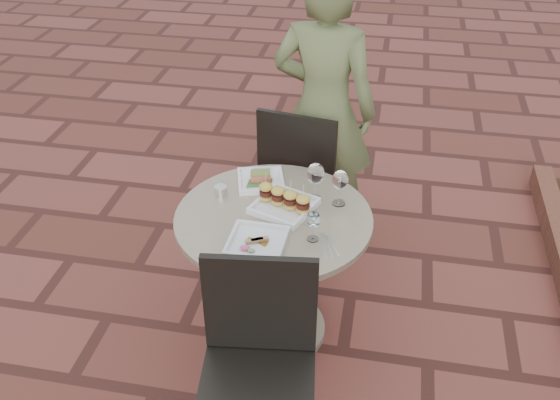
% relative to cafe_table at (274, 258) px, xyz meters
% --- Properties ---
extents(ground, '(60.00, 60.00, 0.00)m').
position_rel_cafe_table_xyz_m(ground, '(-0.05, -0.08, -0.48)').
color(ground, brown).
rests_on(ground, ground).
extents(cafe_table, '(0.90, 0.90, 0.73)m').
position_rel_cafe_table_xyz_m(cafe_table, '(0.00, 0.00, 0.00)').
color(cafe_table, gray).
rests_on(cafe_table, ground).
extents(chair_far, '(0.51, 0.51, 0.93)m').
position_rel_cafe_table_xyz_m(chair_far, '(0.02, 0.72, 0.07)').
color(chair_far, black).
rests_on(chair_far, ground).
extents(chair_near, '(0.49, 0.49, 0.93)m').
position_rel_cafe_table_xyz_m(chair_near, '(0.07, -0.64, 0.07)').
color(chair_near, black).
rests_on(chair_near, ground).
extents(diner, '(0.66, 0.49, 1.65)m').
position_rel_cafe_table_xyz_m(diner, '(0.10, 0.92, 0.34)').
color(diner, '#515B32').
rests_on(diner, ground).
extents(plate_salmon, '(0.27, 0.27, 0.06)m').
position_rel_cafe_table_xyz_m(plate_salmon, '(-0.12, 0.26, 0.26)').
color(plate_salmon, silver).
rests_on(plate_salmon, cafe_table).
extents(plate_sliders, '(0.32, 0.32, 0.16)m').
position_rel_cafe_table_xyz_m(plate_sliders, '(0.04, 0.07, 0.29)').
color(plate_sliders, silver).
rests_on(plate_sliders, cafe_table).
extents(plate_tuna, '(0.25, 0.25, 0.03)m').
position_rel_cafe_table_xyz_m(plate_tuna, '(-0.03, -0.22, 0.26)').
color(plate_tuna, silver).
rests_on(plate_tuna, cafe_table).
extents(wine_glass_right, '(0.06, 0.06, 0.14)m').
position_rel_cafe_table_xyz_m(wine_glass_right, '(0.20, -0.14, 0.35)').
color(wine_glass_right, white).
rests_on(wine_glass_right, cafe_table).
extents(wine_glass_mid, '(0.08, 0.08, 0.19)m').
position_rel_cafe_table_xyz_m(wine_glass_mid, '(0.16, 0.17, 0.38)').
color(wine_glass_mid, white).
rests_on(wine_glass_mid, cafe_table).
extents(wine_glass_far, '(0.08, 0.08, 0.18)m').
position_rel_cafe_table_xyz_m(wine_glass_far, '(0.28, 0.15, 0.37)').
color(wine_glass_far, white).
rests_on(wine_glass_far, cafe_table).
extents(steel_ramekin, '(0.06, 0.06, 0.05)m').
position_rel_cafe_table_xyz_m(steel_ramekin, '(-0.28, 0.12, 0.27)').
color(steel_ramekin, silver).
rests_on(steel_ramekin, cafe_table).
extents(cutlery_set, '(0.14, 0.19, 0.00)m').
position_rel_cafe_table_xyz_m(cutlery_set, '(0.27, -0.17, 0.25)').
color(cutlery_set, silver).
rests_on(cutlery_set, cafe_table).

